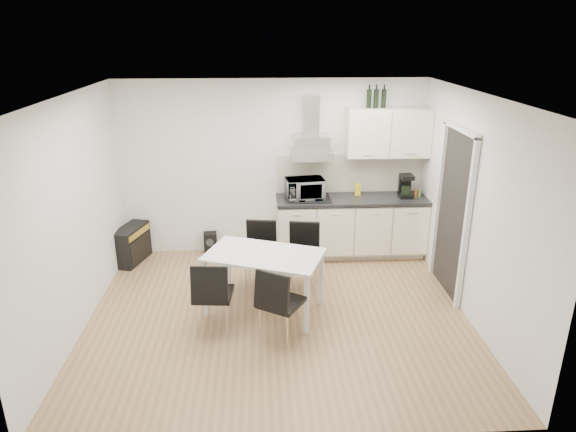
% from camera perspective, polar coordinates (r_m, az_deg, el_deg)
% --- Properties ---
extents(ground, '(4.50, 4.50, 0.00)m').
position_cam_1_polar(ground, '(6.30, -1.06, -10.97)').
color(ground, '#A17D53').
rests_on(ground, ground).
extents(wall_back, '(4.50, 0.10, 2.60)m').
position_cam_1_polar(wall_back, '(7.65, -1.70, 5.33)').
color(wall_back, white).
rests_on(wall_back, ground).
extents(wall_front, '(4.50, 0.10, 2.60)m').
position_cam_1_polar(wall_front, '(3.92, -0.05, -9.82)').
color(wall_front, white).
rests_on(wall_front, ground).
extents(wall_left, '(0.10, 4.00, 2.60)m').
position_cam_1_polar(wall_left, '(6.10, -22.78, -0.21)').
color(wall_left, white).
rests_on(wall_left, ground).
extents(wall_right, '(0.10, 4.00, 2.60)m').
position_cam_1_polar(wall_right, '(6.23, 20.00, 0.59)').
color(wall_right, white).
rests_on(wall_right, ground).
extents(ceiling, '(4.50, 4.50, 0.00)m').
position_cam_1_polar(ceiling, '(5.44, -1.24, 13.20)').
color(ceiling, white).
rests_on(ceiling, wall_back).
extents(doorway, '(0.08, 1.04, 2.10)m').
position_cam_1_polar(doorway, '(6.78, 17.71, 0.15)').
color(doorway, white).
rests_on(doorway, ground).
extents(kitchenette, '(2.22, 0.64, 2.52)m').
position_cam_1_polar(kitchenette, '(7.65, 7.28, 1.50)').
color(kitchenette, beige).
rests_on(kitchenette, ground).
extents(dining_table, '(1.53, 1.19, 0.75)m').
position_cam_1_polar(dining_table, '(6.12, -2.68, -4.94)').
color(dining_table, white).
rests_on(dining_table, ground).
extents(chair_far_left, '(0.51, 0.56, 0.88)m').
position_cam_1_polar(chair_far_left, '(6.77, -3.15, -4.47)').
color(chair_far_left, black).
rests_on(chair_far_left, ground).
extents(chair_far_right, '(0.52, 0.57, 0.88)m').
position_cam_1_polar(chair_far_right, '(6.71, 1.68, -4.70)').
color(chair_far_right, black).
rests_on(chair_far_right, ground).
extents(chair_near_left, '(0.48, 0.53, 0.88)m').
position_cam_1_polar(chair_near_left, '(5.89, -8.29, -8.68)').
color(chair_near_left, black).
rests_on(chair_near_left, ground).
extents(chair_near_right, '(0.64, 0.66, 0.88)m').
position_cam_1_polar(chair_near_right, '(5.67, -0.76, -9.65)').
color(chair_near_right, black).
rests_on(chair_near_right, ground).
extents(guitar_amp, '(0.45, 0.70, 0.54)m').
position_cam_1_polar(guitar_amp, '(7.88, -16.96, -3.01)').
color(guitar_amp, black).
rests_on(guitar_amp, ground).
extents(floor_speaker, '(0.21, 0.19, 0.33)m').
position_cam_1_polar(floor_speaker, '(7.96, -8.61, -2.95)').
color(floor_speaker, black).
rests_on(floor_speaker, ground).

